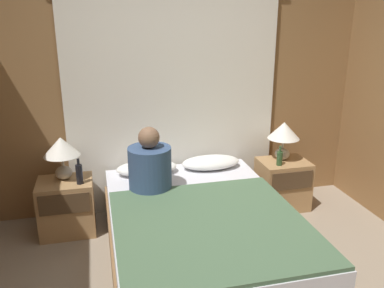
% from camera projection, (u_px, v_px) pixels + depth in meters
% --- Properties ---
extents(wall_back, '(4.01, 0.06, 2.50)m').
position_uv_depth(wall_back, '(172.00, 88.00, 4.08)').
color(wall_back, olive).
rests_on(wall_back, ground_plane).
extents(curtain_panel, '(2.32, 0.02, 2.21)m').
position_uv_depth(curtain_panel, '(174.00, 104.00, 4.07)').
color(curtain_panel, white).
rests_on(curtain_panel, ground_plane).
extents(bed, '(1.47, 2.08, 0.48)m').
position_uv_depth(bed, '(201.00, 236.00, 3.33)').
color(bed, olive).
rests_on(bed, ground_plane).
extents(nightstand_left, '(0.50, 0.41, 0.51)m').
position_uv_depth(nightstand_left, '(67.00, 206.00, 3.78)').
color(nightstand_left, '#A87F51').
rests_on(nightstand_left, ground_plane).
extents(nightstand_right, '(0.50, 0.41, 0.51)m').
position_uv_depth(nightstand_right, '(283.00, 184.00, 4.27)').
color(nightstand_right, '#A87F51').
rests_on(nightstand_right, ground_plane).
extents(lamp_left, '(0.33, 0.33, 0.40)m').
position_uv_depth(lamp_left, '(61.00, 150.00, 3.67)').
color(lamp_left, '#B2A899').
rests_on(lamp_left, nightstand_left).
extents(lamp_right, '(0.33, 0.33, 0.40)m').
position_uv_depth(lamp_right, '(284.00, 134.00, 4.16)').
color(lamp_right, '#B2A899').
rests_on(lamp_right, nightstand_right).
extents(pillow_left, '(0.59, 0.31, 0.12)m').
position_uv_depth(pillow_left, '(147.00, 168.00, 3.94)').
color(pillow_left, white).
rests_on(pillow_left, bed).
extents(pillow_right, '(0.59, 0.31, 0.12)m').
position_uv_depth(pillow_right, '(211.00, 162.00, 4.08)').
color(pillow_right, white).
rests_on(pillow_right, bed).
extents(blanket_on_bed, '(1.41, 1.44, 0.03)m').
position_uv_depth(blanket_on_bed, '(211.00, 225.00, 2.98)').
color(blanket_on_bed, '#4C6B4C').
rests_on(blanket_on_bed, bed).
extents(person_left_in_bed, '(0.38, 0.38, 0.58)m').
position_uv_depth(person_left_in_bed, '(150.00, 166.00, 3.54)').
color(person_left_in_bed, '#38517A').
rests_on(person_left_in_bed, bed).
extents(beer_bottle_on_left_stand, '(0.06, 0.06, 0.24)m').
position_uv_depth(beer_bottle_on_left_stand, '(79.00, 174.00, 3.63)').
color(beer_bottle_on_left_stand, black).
rests_on(beer_bottle_on_left_stand, nightstand_left).
extents(beer_bottle_on_right_stand, '(0.06, 0.06, 0.20)m').
position_uv_depth(beer_bottle_on_right_stand, '(280.00, 158.00, 4.07)').
color(beer_bottle_on_right_stand, '#2D4C28').
rests_on(beer_bottle_on_right_stand, nightstand_right).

